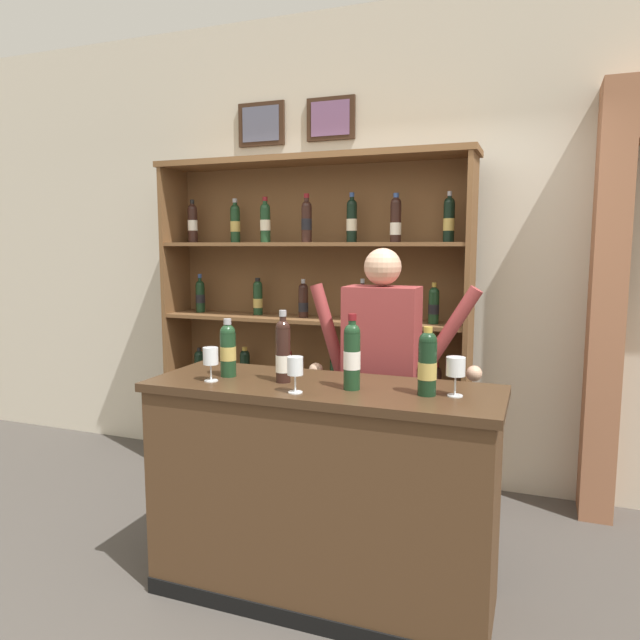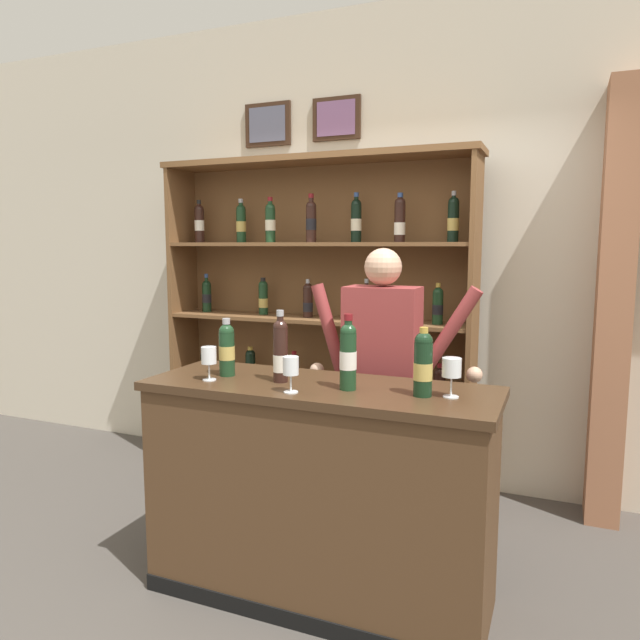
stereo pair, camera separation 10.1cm
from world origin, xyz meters
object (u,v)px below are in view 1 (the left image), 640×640
tasting_bottle_riserva (427,362)px  wine_glass_spare (211,358)px  tasting_bottle_prosecco (228,349)px  shopkeeper (382,368)px  tasting_bottle_bianco (352,354)px  wine_shelf (312,315)px  tasting_bottle_chianti (283,351)px  tasting_counter (322,492)px  wine_glass_right (456,369)px  wine_glass_center (295,367)px

tasting_bottle_riserva → wine_glass_spare: tasting_bottle_riserva is taller
tasting_bottle_prosecco → shopkeeper: bearing=41.1°
shopkeeper → tasting_bottle_bianco: 0.61m
wine_shelf → tasting_bottle_chianti: size_ratio=6.68×
tasting_counter → tasting_bottle_prosecco: bearing=-179.5°
tasting_counter → tasting_bottle_bianco: bearing=-13.9°
tasting_bottle_prosecco → tasting_bottle_bianco: size_ratio=0.84×
wine_glass_spare → tasting_bottle_riserva: bearing=5.8°
wine_glass_right → wine_glass_spare: 1.12m
tasting_bottle_prosecco → tasting_bottle_bianco: bearing=-3.1°
wine_shelf → wine_glass_spare: size_ratio=14.03×
tasting_counter → shopkeeper: bearing=75.4°
wine_glass_spare → tasting_counter: bearing=13.6°
tasting_bottle_prosecco → wine_glass_spare: tasting_bottle_prosecco is taller
tasting_bottle_prosecco → wine_shelf: bearing=93.1°
tasting_bottle_prosecco → tasting_counter: bearing=0.5°
tasting_bottle_prosecco → wine_glass_center: 0.47m
tasting_bottle_bianco → tasting_bottle_riserva: tasting_bottle_bianco is taller
wine_glass_right → wine_shelf: bearing=132.0°
shopkeeper → wine_glass_right: 0.72m
wine_shelf → wine_glass_right: bearing=-48.0°
tasting_counter → tasting_bottle_riserva: 0.82m
tasting_bottle_bianco → wine_glass_spare: bearing=-172.7°
shopkeeper → wine_glass_center: shopkeeper is taller
tasting_bottle_riserva → tasting_bottle_bianco: bearing=-177.3°
wine_glass_right → wine_glass_spare: size_ratio=1.05×
tasting_counter → wine_glass_right: wine_glass_right is taller
shopkeeper → wine_glass_right: bearing=-49.5°
tasting_counter → tasting_bottle_riserva: bearing=-2.7°
shopkeeper → tasting_bottle_riserva: shopkeeper is taller
tasting_bottle_prosecco → tasting_bottle_chianti: size_ratio=0.84×
wine_glass_center → wine_glass_right: bearing=16.0°
wine_shelf → tasting_bottle_chianti: wine_shelf is taller
tasting_bottle_prosecco → tasting_bottle_bianco: tasting_bottle_bianco is taller
wine_glass_spare → wine_glass_center: bearing=-7.7°
shopkeeper → wine_glass_center: (-0.19, -0.73, 0.13)m
shopkeeper → tasting_bottle_chianti: size_ratio=4.91×
wine_glass_right → wine_glass_center: bearing=-164.0°
shopkeeper → wine_shelf: bearing=133.1°
wine_shelf → tasting_bottle_prosecco: (0.07, -1.29, -0.02)m
shopkeeper → wine_glass_spare: 0.94m
tasting_bottle_prosecco → tasting_bottle_bianco: (0.64, -0.03, 0.02)m
shopkeeper → wine_glass_center: size_ratio=10.43×
tasting_counter → wine_shelf: bearing=113.4°
shopkeeper → wine_glass_spare: shopkeeper is taller
wine_shelf → tasting_counter: bearing=-66.6°
tasting_bottle_bianco → tasting_bottle_riserva: size_ratio=1.14×
tasting_bottle_prosecco → tasting_bottle_chianti: bearing=-3.1°
shopkeeper → tasting_bottle_bianco: (0.02, -0.58, 0.18)m
shopkeeper → tasting_bottle_prosecco: (-0.62, -0.54, 0.15)m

